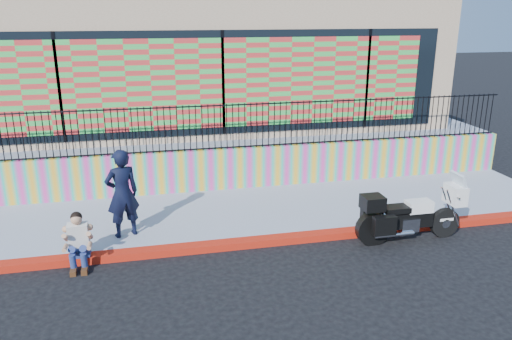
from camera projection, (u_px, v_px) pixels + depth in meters
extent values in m
plane|color=black|center=(256.00, 245.00, 10.53)|extent=(90.00, 90.00, 0.00)
cube|color=#B30E0C|center=(256.00, 242.00, 10.51)|extent=(16.00, 0.30, 0.15)
cube|color=#8B92A7|center=(241.00, 213.00, 12.04)|extent=(16.00, 3.00, 0.15)
cube|color=#E63CA2|center=(230.00, 168.00, 13.34)|extent=(16.00, 0.20, 1.10)
cube|color=#8B92A7|center=(206.00, 129.00, 18.11)|extent=(16.00, 10.00, 1.25)
cube|color=tan|center=(205.00, 56.00, 17.12)|extent=(14.00, 8.00, 4.00)
cube|color=black|center=(223.00, 83.00, 13.51)|extent=(12.60, 0.04, 2.80)
cube|color=red|center=(223.00, 84.00, 13.48)|extent=(11.48, 0.02, 2.40)
cylinder|color=black|center=(444.00, 223.00, 10.84)|extent=(0.65, 0.14, 0.65)
cylinder|color=black|center=(373.00, 230.00, 10.50)|extent=(0.65, 0.14, 0.65)
cube|color=black|center=(410.00, 219.00, 10.62)|extent=(0.94, 0.28, 0.34)
cube|color=silver|center=(407.00, 223.00, 10.64)|extent=(0.40, 0.34, 0.30)
cube|color=white|center=(419.00, 206.00, 10.57)|extent=(0.54, 0.32, 0.24)
cube|color=black|center=(396.00, 209.00, 10.47)|extent=(0.54, 0.34, 0.12)
cube|color=white|center=(455.00, 194.00, 10.69)|extent=(0.30, 0.51, 0.42)
cube|color=silver|center=(459.00, 180.00, 10.60)|extent=(0.18, 0.46, 0.33)
cube|color=black|center=(373.00, 203.00, 10.30)|extent=(0.44, 0.42, 0.30)
cube|color=black|center=(384.00, 225.00, 10.17)|extent=(0.48, 0.18, 0.40)
cube|color=black|center=(372.00, 214.00, 10.73)|extent=(0.48, 0.18, 0.40)
cube|color=white|center=(445.00, 218.00, 10.81)|extent=(0.32, 0.16, 0.06)
imported|color=black|center=(122.00, 193.00, 10.37)|extent=(0.80, 0.65, 1.90)
cube|color=navy|center=(81.00, 251.00, 9.74)|extent=(0.36, 0.28, 0.18)
cube|color=silver|center=(79.00, 236.00, 9.60)|extent=(0.38, 0.27, 0.54)
sphere|color=tan|center=(76.00, 219.00, 9.45)|extent=(0.21, 0.21, 0.21)
cube|color=#472814|center=(74.00, 271.00, 9.37)|extent=(0.11, 0.26, 0.10)
cube|color=#472814|center=(85.00, 270.00, 9.41)|extent=(0.11, 0.26, 0.10)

